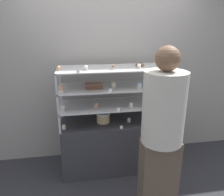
{
  "coord_description": "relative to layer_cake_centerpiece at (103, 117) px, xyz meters",
  "views": [
    {
      "loc": [
        -0.44,
        -2.67,
        1.94
      ],
      "look_at": [
        0.0,
        0.0,
        1.04
      ],
      "focal_mm": 35.0,
      "sensor_mm": 36.0,
      "label": 1
    }
  ],
  "objects": [
    {
      "name": "price_tag_1",
      "position": [
        0.16,
        -0.24,
        0.2
      ],
      "size": [
        0.04,
        0.0,
        0.04
      ],
      "color": "white",
      "rests_on": "display_riser_lower"
    },
    {
      "name": "cupcake_10",
      "position": [
        0.73,
        -0.05,
        0.45
      ],
      "size": [
        0.06,
        0.06,
        0.08
      ],
      "color": "beige",
      "rests_on": "display_riser_middle"
    },
    {
      "name": "donut_glazed",
      "position": [
        0.5,
        0.09,
        0.68
      ],
      "size": [
        0.11,
        0.11,
        0.03
      ],
      "color": "brown",
      "rests_on": "display_riser_upper"
    },
    {
      "name": "display_riser_upper",
      "position": [
        0.12,
        0.02,
        0.65
      ],
      "size": [
        1.37,
        0.55,
        0.24
      ],
      "color": "#B7B7BC",
      "rests_on": "display_riser_middle"
    },
    {
      "name": "ground_plane",
      "position": [
        0.12,
        0.02,
        -0.78
      ],
      "size": [
        20.0,
        20.0,
        0.0
      ],
      "primitive_type": "plane",
      "color": "#2D2D33"
    },
    {
      "name": "cupcake_5",
      "position": [
        0.35,
        -0.12,
        0.2
      ],
      "size": [
        0.05,
        0.05,
        0.06
      ],
      "color": "white",
      "rests_on": "display_riser_lower"
    },
    {
      "name": "cupcake_12",
      "position": [
        -0.21,
        -0.1,
        0.69
      ],
      "size": [
        0.05,
        0.05,
        0.06
      ],
      "color": "#CCB28C",
      "rests_on": "display_riser_upper"
    },
    {
      "name": "cupcake_14",
      "position": [
        0.44,
        -0.09,
        0.69
      ],
      "size": [
        0.05,
        0.05,
        0.06
      ],
      "color": "#CCB28C",
      "rests_on": "display_riser_upper"
    },
    {
      "name": "cupcake_2",
      "position": [
        0.74,
        -0.09,
        -0.04
      ],
      "size": [
        0.05,
        0.05,
        0.06
      ],
      "color": "#CCB28C",
      "rests_on": "display_base"
    },
    {
      "name": "customer_figure",
      "position": [
        0.49,
        -0.8,
        0.17
      ],
      "size": [
        0.41,
        0.41,
        1.78
      ],
      "color": "brown",
      "rests_on": "ground_plane"
    },
    {
      "name": "cupcake_7",
      "position": [
        -0.5,
        -0.14,
        0.45
      ],
      "size": [
        0.06,
        0.06,
        0.08
      ],
      "color": "beige",
      "rests_on": "display_riser_middle"
    },
    {
      "name": "layer_cake_centerpiece",
      "position": [
        0.0,
        0.0,
        0.0
      ],
      "size": [
        0.18,
        0.18,
        0.13
      ],
      "color": "#DBBC84",
      "rests_on": "display_base"
    },
    {
      "name": "cupcake_6",
      "position": [
        0.74,
        -0.1,
        0.2
      ],
      "size": [
        0.05,
        0.05,
        0.06
      ],
      "color": "#CCB28C",
      "rests_on": "display_riser_lower"
    },
    {
      "name": "display_base",
      "position": [
        0.12,
        0.02,
        -0.42
      ],
      "size": [
        1.37,
        0.55,
        0.71
      ],
      "color": "#333338",
      "rests_on": "ground_plane"
    },
    {
      "name": "display_riser_middle",
      "position": [
        0.12,
        0.02,
        0.41
      ],
      "size": [
        1.37,
        0.55,
        0.24
      ],
      "color": "#B7B7BC",
      "rests_on": "display_riser_lower"
    },
    {
      "name": "display_riser_lower",
      "position": [
        0.12,
        0.02,
        0.16
      ],
      "size": [
        1.37,
        0.55,
        0.24
      ],
      "color": "#B7B7BC",
      "rests_on": "display_base"
    },
    {
      "name": "cupcake_9",
      "position": [
        0.45,
        -0.11,
        0.45
      ],
      "size": [
        0.06,
        0.06,
        0.08
      ],
      "color": "white",
      "rests_on": "display_riser_middle"
    },
    {
      "name": "cupcake_15",
      "position": [
        0.76,
        -0.1,
        0.69
      ],
      "size": [
        0.05,
        0.05,
        0.06
      ],
      "color": "#CCB28C",
      "rests_on": "display_riser_upper"
    },
    {
      "name": "cupcake_11",
      "position": [
        -0.52,
        -0.06,
        0.69
      ],
      "size": [
        0.05,
        0.05,
        0.06
      ],
      "color": "#CCB28C",
      "rests_on": "display_riser_upper"
    },
    {
      "name": "price_tag_2",
      "position": [
        0.06,
        -0.24,
        0.44
      ],
      "size": [
        0.04,
        0.0,
        0.04
      ],
      "color": "white",
      "rests_on": "display_riser_middle"
    },
    {
      "name": "cupcake_8",
      "position": [
        0.13,
        -0.05,
        0.45
      ],
      "size": [
        0.06,
        0.06,
        0.08
      ],
      "color": "white",
      "rests_on": "display_riser_middle"
    },
    {
      "name": "price_tag_0",
      "position": [
        0.2,
        -0.24,
        -0.05
      ],
      "size": [
        0.04,
        0.0,
        0.04
      ],
      "color": "white",
      "rests_on": "display_base"
    },
    {
      "name": "back_wall",
      "position": [
        0.12,
        0.44,
        0.52
      ],
      "size": [
        8.0,
        0.05,
        2.6
      ],
      "color": "gray",
      "rests_on": "ground_plane"
    },
    {
      "name": "cupcake_0",
      "position": [
        -0.51,
        -0.12,
        -0.04
      ],
      "size": [
        0.05,
        0.05,
        0.06
      ],
      "color": "white",
      "rests_on": "display_base"
    },
    {
      "name": "cupcake_4",
      "position": [
        -0.09,
        -0.06,
        0.2
      ],
      "size": [
        0.05,
        0.05,
        0.06
      ],
      "color": "#CCB28C",
      "rests_on": "display_riser_lower"
    },
    {
      "name": "sheet_cake_frosted",
      "position": [
        -0.12,
        -0.03,
        0.45
      ],
      "size": [
        0.21,
        0.14,
        0.06
      ],
      "color": "brown",
      "rests_on": "display_riser_middle"
    },
    {
      "name": "cupcake_1",
      "position": [
        0.34,
        -0.05,
        -0.04
      ],
      "size": [
        0.05,
        0.05,
        0.06
      ],
      "color": "white",
      "rests_on": "display_base"
    },
    {
      "name": "price_tag_3",
      "position": [
        -0.3,
        -0.24,
        0.68
      ],
      "size": [
        0.04,
        0.0,
        0.04
      ],
      "color": "white",
      "rests_on": "display_riser_upper"
    },
    {
      "name": "cupcake_3",
      "position": [
        -0.5,
        -0.1,
        0.2
      ],
      "size": [
        0.05,
        0.05,
        0.06
      ],
      "color": "beige",
      "rests_on": "display_riser_lower"
    },
    {
      "name": "cupcake_13",
      "position": [
        0.12,
        -0.1,
        0.69
      ],
      "size": [
        0.05,
        0.05,
        0.06
      ],
      "color": "beige",
      "rests_on": "display_riser_upper"
    }
  ]
}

